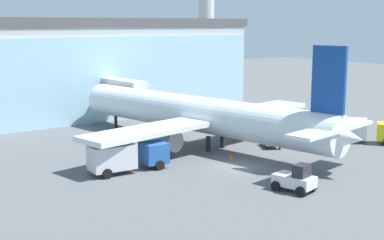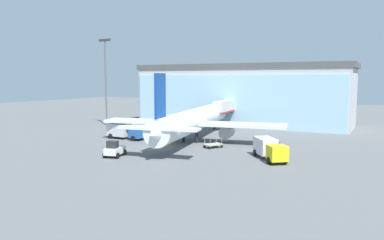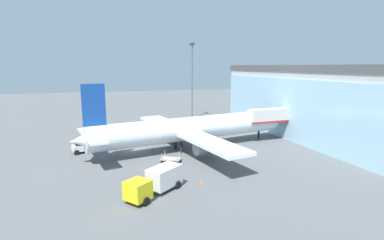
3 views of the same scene
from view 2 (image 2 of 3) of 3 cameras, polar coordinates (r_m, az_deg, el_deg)
name	(u,v)px [view 2 (image 2 of 3)]	position (r m, az deg, el deg)	size (l,w,h in m)	color
ground	(154,148)	(58.55, -5.77, -4.20)	(240.00, 240.00, 0.00)	#545659
terminal_building	(243,94)	(89.66, 7.73, 3.93)	(50.45, 18.04, 13.99)	#B7B7B7
jet_bridge	(229,106)	(81.69, 5.62, 2.09)	(3.56, 13.99, 6.05)	beige
apron_light_mast	(106,75)	(87.14, -13.03, 6.72)	(3.20, 0.40, 19.48)	#59595E
airplane	(194,121)	(64.44, 0.26, -0.08)	(31.59, 38.04, 11.37)	white
catering_truck	(125,131)	(67.37, -10.22, -1.62)	(7.34, 2.61, 2.65)	#2659A5
fuel_truck	(269,148)	(50.73, 11.65, -4.25)	(6.31, 7.06, 2.65)	yellow
baggage_cart	(213,145)	(58.10, 3.25, -3.76)	(2.70, 3.22, 1.50)	#9E998C
pushback_tug	(114,150)	(52.41, -11.74, -4.46)	(2.87, 3.56, 2.30)	silver
safety_cone_nose	(171,144)	(59.92, -3.25, -3.67)	(0.36, 0.36, 0.55)	orange
safety_cone_wingtip	(274,150)	(56.35, 12.43, -4.45)	(0.36, 0.36, 0.55)	orange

